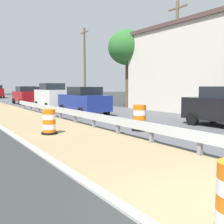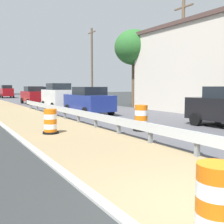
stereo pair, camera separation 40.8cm
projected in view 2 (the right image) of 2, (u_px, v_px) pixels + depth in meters
The scene contains 14 objects.
ground_plane at pixel (207, 211), 4.20m from camera, with size 160.00×160.00×0.00m, color #2B2D2D.
traffic_barrel_nearest at pixel (216, 208), 3.29m from camera, with size 0.63×0.63×1.02m.
traffic_barrel_close at pixel (141, 119), 11.82m from camera, with size 0.71×0.71×1.15m.
traffic_barrel_mid at pixel (50, 123), 11.09m from camera, with size 0.66×0.66×1.03m.
car_lead_near_lane at pixel (6, 91), 46.24m from camera, with size 2.08×4.26×2.20m.
car_lead_far_lane at pixel (33, 95), 30.14m from camera, with size 2.17×4.17×1.97m.
car_mid_far_lane at pixel (34, 93), 42.79m from camera, with size 2.07×4.26×1.97m.
car_trailing_far_lane at pixel (88, 101), 18.80m from camera, with size 2.13×4.73×1.93m.
car_distant_a at pixel (45, 94), 37.62m from camera, with size 2.08×4.25×1.93m.
car_distant_b at pixel (58, 96), 23.47m from camera, with size 2.16×4.55×2.23m.
roadside_shop_near at pixel (218, 69), 21.03m from camera, with size 8.01×12.25×6.71m.
utility_pole_near at pixel (182, 55), 19.78m from camera, with size 0.24×1.80×8.22m.
utility_pole_mid at pixel (92, 65), 31.57m from camera, with size 0.24×1.80×8.76m.
tree_roadside at pixel (134, 48), 24.84m from camera, with size 3.62×3.62×7.22m.
Camera 2 is at (-3.35, -2.69, 1.96)m, focal length 42.81 mm.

